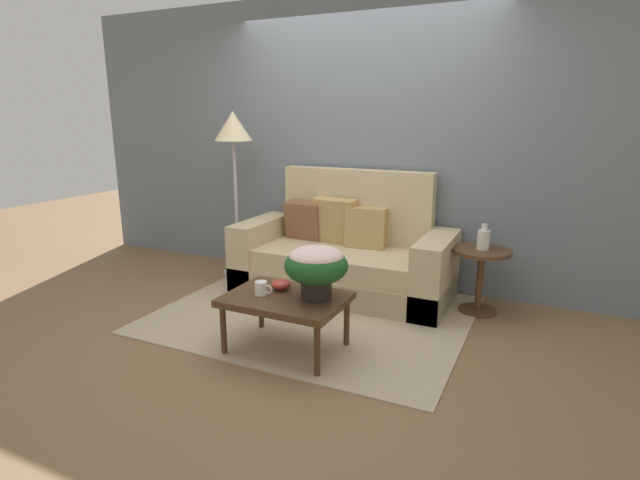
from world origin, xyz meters
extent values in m
plane|color=brown|center=(0.00, 0.00, 0.00)|extent=(14.00, 14.00, 0.00)
cube|color=slate|center=(0.00, 1.24, 1.35)|extent=(6.40, 0.12, 2.69)
cube|color=tan|center=(0.00, 0.15, 0.01)|extent=(2.44, 1.98, 0.01)
cube|color=tan|center=(0.01, 0.72, 0.12)|extent=(1.95, 0.85, 0.23)
cube|color=tan|center=(0.01, 0.70, 0.33)|extent=(1.46, 0.77, 0.19)
cube|color=tan|center=(0.01, 1.07, 0.66)|extent=(1.46, 0.15, 0.90)
cube|color=tan|center=(-0.84, 0.72, 0.31)|extent=(0.24, 0.85, 0.62)
cube|color=tan|center=(0.86, 0.72, 0.31)|extent=(0.24, 0.85, 0.62)
cube|color=tan|center=(0.17, 0.90, 0.60)|extent=(0.38, 0.22, 0.37)
cube|color=brown|center=(-0.47, 0.92, 0.60)|extent=(0.38, 0.21, 0.38)
cube|color=tan|center=(-0.15, 0.92, 0.63)|extent=(0.44, 0.22, 0.43)
cylinder|color=#442D1B|center=(-0.25, -0.74, 0.18)|extent=(0.04, 0.04, 0.35)
cylinder|color=#442D1B|center=(0.46, -0.74, 0.18)|extent=(0.04, 0.04, 0.35)
cylinder|color=#442D1B|center=(-0.25, -0.26, 0.18)|extent=(0.04, 0.04, 0.35)
cylinder|color=#442D1B|center=(0.46, -0.26, 0.18)|extent=(0.04, 0.04, 0.35)
cube|color=#4C331E|center=(0.11, -0.50, 0.38)|extent=(0.81, 0.58, 0.05)
cylinder|color=#4C331E|center=(1.21, 0.79, 0.01)|extent=(0.31, 0.31, 0.03)
cylinder|color=#4C331E|center=(1.21, 0.79, 0.27)|extent=(0.06, 0.06, 0.49)
cylinder|color=#4C331E|center=(1.21, 0.79, 0.53)|extent=(0.47, 0.47, 0.03)
cylinder|color=#B2B2B7|center=(-1.18, 0.80, 0.01)|extent=(0.31, 0.31, 0.03)
cylinder|color=#B2B2B7|center=(-1.18, 0.80, 0.69)|extent=(0.03, 0.03, 1.33)
cone|color=beige|center=(-1.18, 0.80, 1.50)|extent=(0.37, 0.37, 0.28)
cylinder|color=black|center=(0.31, -0.44, 0.47)|extent=(0.21, 0.21, 0.15)
ellipsoid|color=#1E5123|center=(0.31, -0.44, 0.63)|extent=(0.43, 0.43, 0.25)
ellipsoid|color=beige|center=(0.31, -0.44, 0.69)|extent=(0.36, 0.36, 0.14)
cylinder|color=white|center=(-0.06, -0.55, 0.45)|extent=(0.09, 0.09, 0.09)
torus|color=white|center=(0.00, -0.55, 0.45)|extent=(0.06, 0.01, 0.06)
cylinder|color=#B2382D|center=(0.01, -0.40, 0.41)|extent=(0.05, 0.05, 0.02)
ellipsoid|color=#B2382D|center=(0.01, -0.40, 0.44)|extent=(0.14, 0.14, 0.06)
cylinder|color=silver|center=(1.22, 0.80, 0.62)|extent=(0.10, 0.10, 0.16)
cylinder|color=silver|center=(1.22, 0.80, 0.73)|extent=(0.04, 0.04, 0.05)
camera|label=1|loc=(1.69, -3.30, 1.60)|focal=28.04mm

